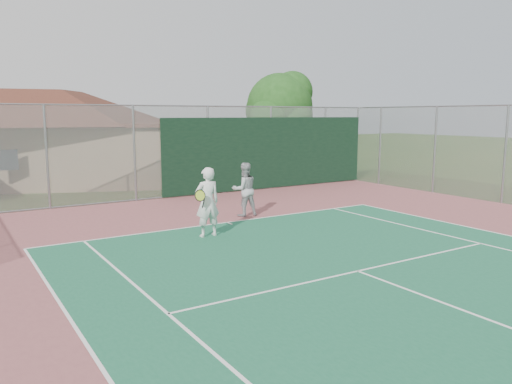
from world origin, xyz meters
TOP-DOWN VIEW (x-y plane):
  - back_fence at (2.11, 16.98)m, footprint 20.08×0.11m
  - side_fence_right at (10.00, 12.50)m, footprint 0.08×9.00m
  - clubhouse at (-2.75, 24.33)m, footprint 13.87×11.72m
  - tree at (7.09, 19.21)m, footprint 3.76×3.56m
  - player_white_front at (-1.25, 10.67)m, footprint 0.85×0.63m
  - player_grey_back at (0.95, 12.45)m, footprint 0.90×0.74m

SIDE VIEW (x-z plane):
  - player_grey_back at x=0.95m, z-range 0.00..1.68m
  - player_white_front at x=-1.25m, z-range 0.00..1.82m
  - back_fence at x=2.11m, z-range -0.09..3.43m
  - side_fence_right at x=10.00m, z-range 0.00..3.50m
  - clubhouse at x=-2.75m, z-range 0.04..5.12m
  - tree at x=7.09m, z-range 0.82..6.07m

